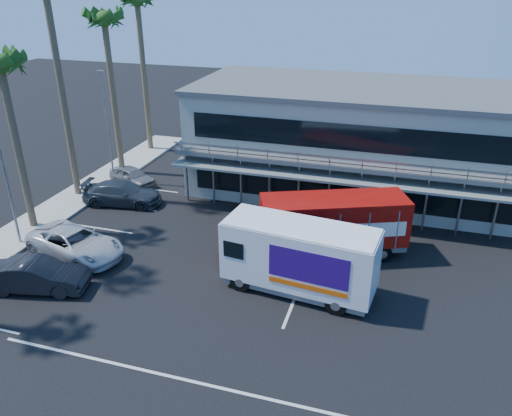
# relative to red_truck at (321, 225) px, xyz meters

# --- Properties ---
(ground) EXTENTS (120.00, 120.00, 0.00)m
(ground) POSITION_rel_red_truck_xyz_m (-2.36, -4.73, -1.85)
(ground) COLOR black
(ground) RESTS_ON ground
(building) EXTENTS (22.40, 12.00, 7.30)m
(building) POSITION_rel_red_truck_xyz_m (0.64, 10.20, 1.80)
(building) COLOR #949C8F
(building) RESTS_ON ground
(curb_strip) EXTENTS (3.00, 32.00, 0.16)m
(curb_strip) POSITION_rel_red_truck_xyz_m (-17.36, 1.27, -1.77)
(curb_strip) COLOR #A5A399
(curb_strip) RESTS_ON ground
(palm_c) EXTENTS (2.80, 2.80, 10.75)m
(palm_c) POSITION_rel_red_truck_xyz_m (-17.26, -1.73, 7.36)
(palm_c) COLOR brown
(palm_c) RESTS_ON ground
(palm_e) EXTENTS (2.80, 2.80, 12.25)m
(palm_e) POSITION_rel_red_truck_xyz_m (-17.06, 8.27, 8.72)
(palm_e) COLOR brown
(palm_e) RESTS_ON ground
(palm_f) EXTENTS (2.80, 2.80, 13.25)m
(palm_f) POSITION_rel_red_truck_xyz_m (-17.46, 13.77, 9.62)
(palm_f) COLOR brown
(palm_f) RESTS_ON ground
(light_pole_near) EXTENTS (0.50, 0.25, 8.09)m
(light_pole_near) POSITION_rel_red_truck_xyz_m (-16.56, -3.73, 2.65)
(light_pole_near) COLOR gray
(light_pole_near) RESTS_ON ground
(light_pole_far) EXTENTS (0.50, 0.25, 8.09)m
(light_pole_far) POSITION_rel_red_truck_xyz_m (-16.56, 6.27, 2.65)
(light_pole_far) COLOR gray
(light_pole_far) RESTS_ON ground
(red_truck) EXTENTS (10.13, 5.97, 3.37)m
(red_truck) POSITION_rel_red_truck_xyz_m (0.00, 0.00, 0.00)
(red_truck) COLOR maroon
(red_truck) RESTS_ON ground
(white_van) EXTENTS (7.48, 3.29, 3.54)m
(white_van) POSITION_rel_red_truck_xyz_m (-0.37, -3.68, 0.03)
(white_van) COLOR white
(white_van) RESTS_ON ground
(parked_car_b) EXTENTS (5.05, 2.71, 1.58)m
(parked_car_b) POSITION_rel_red_truck_xyz_m (-12.48, -7.23, -1.06)
(parked_car_b) COLOR black
(parked_car_b) RESTS_ON ground
(parked_car_c) EXTENTS (6.18, 3.94, 1.59)m
(parked_car_c) POSITION_rel_red_truck_xyz_m (-12.65, -3.93, -1.06)
(parked_car_c) COLOR silver
(parked_car_c) RESTS_ON ground
(parked_car_d) EXTENTS (5.48, 2.89, 1.52)m
(parked_car_d) POSITION_rel_red_truck_xyz_m (-13.81, 2.87, -1.09)
(parked_car_d) COLOR #2C333A
(parked_car_d) RESTS_ON ground
(parked_car_e) EXTENTS (4.21, 2.89, 1.33)m
(parked_car_e) POSITION_rel_red_truck_xyz_m (-14.86, 6.07, -1.19)
(parked_car_e) COLOR slate
(parked_car_e) RESTS_ON ground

